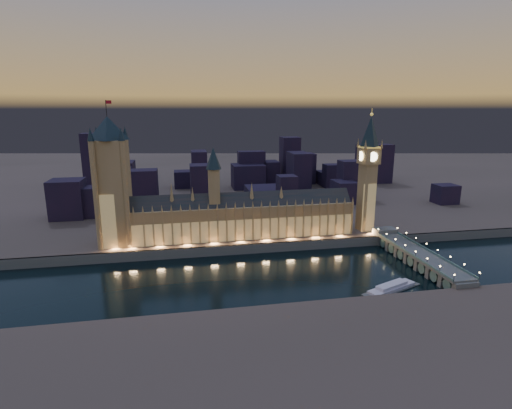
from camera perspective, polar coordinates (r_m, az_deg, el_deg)
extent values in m
plane|color=black|center=(295.72, 1.03, -9.69)|extent=(2000.00, 2000.00, 0.00)
cube|color=#3D362D|center=(796.09, -6.56, 5.29)|extent=(2000.00, 960.00, 8.00)
cube|color=#435350|center=(331.73, -0.41, -6.31)|extent=(2000.00, 2.50, 8.00)
cube|color=#997D49|center=(344.55, -2.57, -2.42)|extent=(200.17, 21.79, 28.00)
cube|color=tan|center=(336.25, -2.32, -3.71)|extent=(200.00, 0.50, 18.00)
cube|color=black|center=(340.28, -2.60, 0.33)|extent=(200.14, 18.05, 16.26)
cube|color=#997D49|center=(335.44, -6.01, 2.35)|extent=(9.00, 9.00, 32.00)
cone|color=#172730|center=(331.54, -6.12, 6.59)|extent=(13.00, 13.00, 18.00)
cube|color=#997D49|center=(335.72, -19.49, -3.64)|extent=(1.20, 1.20, 28.00)
cone|color=#997D49|center=(331.92, -19.70, -0.80)|extent=(2.00, 2.00, 6.00)
cube|color=#997D49|center=(334.61, -18.24, -3.60)|extent=(1.20, 1.20, 28.00)
cone|color=#997D49|center=(330.79, -18.44, -0.75)|extent=(2.00, 2.00, 6.00)
cube|color=#997D49|center=(333.65, -16.97, -3.55)|extent=(1.20, 1.20, 28.00)
cone|color=#997D49|center=(329.82, -17.17, -0.69)|extent=(2.00, 2.00, 6.00)
cube|color=#997D49|center=(332.86, -15.71, -3.50)|extent=(1.20, 1.20, 28.00)
cone|color=#997D49|center=(329.02, -15.89, -0.64)|extent=(2.00, 2.00, 6.00)
cube|color=#997D49|center=(332.23, -14.43, -3.46)|extent=(1.20, 1.20, 28.00)
cone|color=#997D49|center=(328.38, -14.60, -0.59)|extent=(2.00, 2.00, 6.00)
cube|color=#997D49|center=(331.76, -13.16, -3.41)|extent=(1.20, 1.20, 28.00)
cone|color=#997D49|center=(327.91, -13.31, -0.53)|extent=(2.00, 2.00, 6.00)
cube|color=#997D49|center=(331.46, -11.88, -3.35)|extent=(1.20, 1.20, 28.00)
cone|color=#997D49|center=(327.61, -12.02, -0.48)|extent=(2.00, 2.00, 6.00)
cube|color=#997D49|center=(331.33, -10.59, -3.30)|extent=(1.20, 1.20, 28.00)
cone|color=#997D49|center=(327.47, -10.72, -0.42)|extent=(2.00, 2.00, 6.00)
cube|color=#997D49|center=(331.36, -9.31, -3.24)|extent=(1.20, 1.20, 28.00)
cone|color=#997D49|center=(327.50, -9.43, -0.37)|extent=(2.00, 2.00, 6.00)
cube|color=#997D49|center=(331.55, -8.03, -3.19)|extent=(1.20, 1.20, 28.00)
cone|color=#997D49|center=(327.70, -8.13, -0.31)|extent=(2.00, 2.00, 6.00)
cube|color=#997D49|center=(331.91, -6.75, -3.13)|extent=(1.20, 1.20, 28.00)
cone|color=#997D49|center=(328.07, -6.84, -0.25)|extent=(2.00, 2.00, 6.00)
cube|color=#997D49|center=(332.44, -5.48, -3.07)|extent=(1.20, 1.20, 28.00)
cone|color=#997D49|center=(328.60, -5.55, -0.20)|extent=(2.00, 2.00, 6.00)
cube|color=#997D49|center=(333.13, -4.21, -3.01)|extent=(1.20, 1.20, 28.00)
cone|color=#997D49|center=(329.30, -4.27, -0.14)|extent=(2.00, 2.00, 6.00)
cube|color=#997D49|center=(333.98, -2.94, -2.95)|extent=(1.20, 1.20, 28.00)
cone|color=#997D49|center=(330.16, -2.99, -0.09)|extent=(2.00, 2.00, 6.00)
cube|color=#997D49|center=(335.00, -1.69, -2.88)|extent=(1.20, 1.20, 28.00)
cone|color=#997D49|center=(331.18, -1.72, -0.03)|extent=(2.00, 2.00, 6.00)
cube|color=#997D49|center=(336.17, -0.44, -2.82)|extent=(1.20, 1.20, 28.00)
cone|color=#997D49|center=(332.37, -0.46, 0.02)|extent=(2.00, 2.00, 6.00)
cube|color=#997D49|center=(337.50, 0.80, -2.75)|extent=(1.20, 1.20, 28.00)
cone|color=#997D49|center=(333.72, 0.79, 0.08)|extent=(2.00, 2.00, 6.00)
cube|color=#997D49|center=(338.99, 2.03, -2.69)|extent=(1.20, 1.20, 28.00)
cone|color=#997D49|center=(335.23, 2.03, 0.13)|extent=(2.00, 2.00, 6.00)
cube|color=#997D49|center=(340.64, 3.25, -2.62)|extent=(1.20, 1.20, 28.00)
cone|color=#997D49|center=(336.89, 3.26, 0.19)|extent=(2.00, 2.00, 6.00)
cube|color=#997D49|center=(342.43, 4.45, -2.55)|extent=(1.20, 1.20, 28.00)
cone|color=#997D49|center=(338.71, 4.48, 0.24)|extent=(2.00, 2.00, 6.00)
cube|color=#997D49|center=(344.38, 5.64, -2.49)|extent=(1.20, 1.20, 28.00)
cone|color=#997D49|center=(340.67, 5.68, 0.29)|extent=(2.00, 2.00, 6.00)
cube|color=#997D49|center=(346.47, 6.82, -2.42)|extent=(1.20, 1.20, 28.00)
cone|color=#997D49|center=(342.79, 6.87, 0.34)|extent=(2.00, 2.00, 6.00)
cube|color=#997D49|center=(348.71, 7.98, -2.35)|extent=(1.20, 1.20, 28.00)
cone|color=#997D49|center=(345.05, 8.04, 0.39)|extent=(2.00, 2.00, 6.00)
cube|color=#997D49|center=(351.09, 9.13, -2.28)|extent=(1.20, 1.20, 28.00)
cone|color=#997D49|center=(347.46, 9.20, 0.44)|extent=(2.00, 2.00, 6.00)
cube|color=#997D49|center=(353.61, 10.26, -2.21)|extent=(1.20, 1.20, 28.00)
cone|color=#997D49|center=(350.00, 10.34, 0.49)|extent=(2.00, 2.00, 6.00)
cube|color=#997D49|center=(356.27, 11.38, -2.15)|extent=(1.20, 1.20, 28.00)
cone|color=#997D49|center=(352.69, 11.47, 0.54)|extent=(2.00, 2.00, 6.00)
cube|color=#997D49|center=(359.06, 12.48, -2.08)|extent=(1.20, 1.20, 28.00)
cone|color=#997D49|center=(355.51, 12.58, 0.59)|extent=(2.00, 2.00, 6.00)
cube|color=#997D49|center=(361.98, 13.56, -2.01)|extent=(1.20, 1.20, 28.00)
cone|color=#997D49|center=(358.45, 13.67, 0.63)|extent=(2.00, 2.00, 6.00)
cone|color=#997D49|center=(335.16, -11.97, 1.59)|extent=(4.40, 4.40, 18.00)
cone|color=#997D49|center=(335.53, -9.06, 1.38)|extent=(4.40, 4.40, 14.00)
cone|color=#997D49|center=(340.18, -0.62, 1.89)|extent=(4.40, 4.40, 16.00)
cone|color=#997D49|center=(345.95, 3.63, 1.72)|extent=(4.40, 4.40, 12.00)
cube|color=#997D49|center=(339.19, -19.70, 1.49)|extent=(25.10, 25.10, 85.02)
cube|color=tan|center=(333.09, -19.71, -2.35)|extent=(22.00, 0.50, 44.00)
cone|color=#172730|center=(333.04, -20.41, 10.19)|extent=(31.68, 31.68, 18.00)
cylinder|color=black|center=(332.72, -20.63, 12.76)|extent=(0.50, 0.50, 12.00)
cube|color=#B11421|center=(332.41, -20.31, 13.57)|extent=(4.00, 0.15, 2.50)
cylinder|color=#997D49|center=(330.57, -21.87, 1.01)|extent=(4.40, 4.40, 85.02)
cone|color=#172730|center=(324.46, -22.61, 9.23)|extent=(5.20, 5.20, 10.00)
cylinder|color=#997D49|center=(351.73, -21.20, 1.77)|extent=(4.40, 4.40, 85.02)
cone|color=#172730|center=(345.99, -21.88, 9.50)|extent=(5.20, 5.20, 10.00)
cylinder|color=#997D49|center=(326.90, -18.09, 1.19)|extent=(4.40, 4.40, 85.02)
cone|color=#172730|center=(320.72, -18.71, 9.51)|extent=(5.20, 5.20, 10.00)
cylinder|color=#997D49|center=(348.29, -17.65, 1.95)|extent=(4.40, 4.40, 85.02)
cone|color=#172730|center=(342.49, -18.22, 9.75)|extent=(5.20, 5.20, 10.00)
cube|color=#997D49|center=(374.72, 15.47, 0.99)|extent=(13.88, 13.88, 60.96)
cube|color=tan|center=(371.18, 15.80, -0.49)|extent=(12.00, 0.50, 44.00)
cube|color=#997D49|center=(368.74, 15.84, 6.70)|extent=(15.00, 15.00, 14.21)
cube|color=#F2C64C|center=(367.97, 15.92, 7.89)|extent=(15.75, 15.75, 1.20)
cone|color=#172730|center=(367.02, 16.05, 10.00)|extent=(18.00, 18.00, 26.00)
sphere|color=#F2C64C|center=(366.55, 16.20, 12.26)|extent=(2.80, 2.80, 2.80)
cylinder|color=#F2C64C|center=(366.53, 16.23, 12.65)|extent=(0.40, 0.40, 5.00)
cylinder|color=#FFF2BF|center=(361.86, 16.38, 6.55)|extent=(8.40, 0.50, 8.40)
cylinder|color=#FFF2BF|center=(375.65, 15.32, 6.85)|extent=(8.40, 0.50, 8.40)
cylinder|color=#FFF2BF|center=(365.37, 14.74, 6.71)|extent=(0.50, 8.40, 8.40)
cylinder|color=#FFF2BF|center=(372.23, 16.92, 6.69)|extent=(0.50, 8.40, 8.40)
cone|color=#997D49|center=(357.68, 15.40, 8.33)|extent=(2.60, 2.60, 8.00)
cone|color=#997D49|center=(371.19, 14.39, 8.56)|extent=(2.60, 2.60, 8.00)
cone|color=#997D49|center=(364.46, 17.54, 8.27)|extent=(2.60, 2.60, 8.00)
cone|color=#997D49|center=(377.73, 16.47, 8.51)|extent=(2.60, 2.60, 8.00)
cube|color=#435350|center=(327.94, 22.45, -6.60)|extent=(18.84, 100.00, 1.60)
cube|color=#3C5B56|center=(322.77, 21.12, -6.53)|extent=(0.80, 100.00, 1.60)
cube|color=#3C5B56|center=(332.38, 23.79, -6.21)|extent=(0.80, 100.00, 1.60)
cube|color=#435350|center=(372.71, 17.90, -3.97)|extent=(18.84, 12.00, 9.50)
cube|color=#435350|center=(292.50, 27.70, -10.67)|extent=(16.95, 4.00, 9.50)
cylinder|color=black|center=(284.05, 26.44, -9.41)|extent=(0.30, 0.30, 4.40)
sphere|color=#FFD88C|center=(283.22, 26.49, -8.98)|extent=(1.00, 1.00, 1.00)
cylinder|color=black|center=(294.93, 29.28, -8.91)|extent=(0.30, 0.30, 4.40)
sphere|color=#FFD88C|center=(294.13, 29.33, -8.49)|extent=(1.00, 1.00, 1.00)
cube|color=#435350|center=(302.74, 26.04, -9.68)|extent=(16.95, 4.00, 9.50)
cylinder|color=black|center=(294.58, 24.78, -8.43)|extent=(0.30, 0.30, 4.40)
sphere|color=#FFD88C|center=(293.78, 24.82, -8.01)|extent=(1.00, 1.00, 1.00)
cylinder|color=black|center=(305.09, 27.58, -7.99)|extent=(0.30, 0.30, 4.40)
sphere|color=#FFD88C|center=(304.31, 27.62, -7.58)|extent=(1.00, 1.00, 1.00)
cube|color=#435350|center=(313.29, 24.49, -8.74)|extent=(16.95, 4.00, 9.50)
cylinder|color=black|center=(305.42, 23.24, -7.51)|extent=(0.30, 0.30, 4.40)
sphere|color=#FFD88C|center=(304.65, 23.28, -7.10)|extent=(1.00, 1.00, 1.00)
cylinder|color=black|center=(315.56, 25.99, -7.12)|extent=(0.30, 0.30, 4.40)
sphere|color=#FFD88C|center=(314.82, 26.03, -6.73)|extent=(1.00, 1.00, 1.00)
cube|color=#435350|center=(324.14, 23.05, -7.86)|extent=(16.95, 4.00, 9.50)
cylinder|color=black|center=(316.53, 21.82, -6.64)|extent=(0.30, 0.30, 4.40)
sphere|color=#FFD88C|center=(315.79, 21.86, -6.25)|extent=(1.00, 1.00, 1.00)
cylinder|color=black|center=(326.33, 24.52, -6.31)|extent=(0.30, 0.30, 4.40)
sphere|color=#FFD88C|center=(325.61, 24.56, -5.92)|extent=(1.00, 1.00, 1.00)
cube|color=#435350|center=(335.24, 21.71, -7.04)|extent=(16.95, 4.00, 9.50)
cylinder|color=black|center=(327.89, 20.50, -5.84)|extent=(0.30, 0.30, 4.40)
sphere|color=#FFD88C|center=(327.17, 20.53, -5.46)|extent=(1.00, 1.00, 1.00)
cylinder|color=black|center=(337.36, 23.14, -5.54)|extent=(0.30, 0.30, 4.40)
sphere|color=#FFD88C|center=(336.66, 23.18, -5.17)|extent=(1.00, 1.00, 1.00)
cube|color=#435350|center=(346.57, 20.47, -6.26)|extent=(16.95, 4.00, 9.50)
cylinder|color=black|center=(339.47, 19.27, -5.08)|extent=(0.30, 0.30, 4.40)
sphere|color=#FFD88C|center=(338.78, 19.30, -4.71)|extent=(1.00, 1.00, 1.00)
cylinder|color=black|center=(348.63, 21.86, -4.82)|extent=(0.30, 0.30, 4.40)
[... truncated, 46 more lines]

